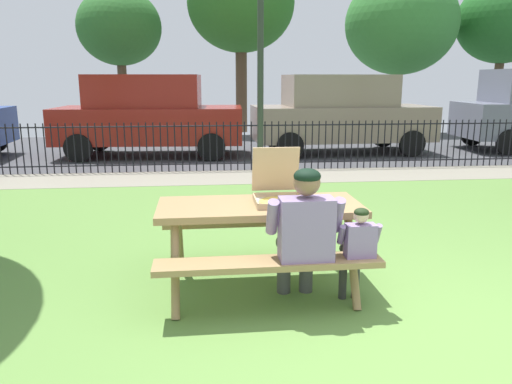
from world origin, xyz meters
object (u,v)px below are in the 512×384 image
child_at_table (357,247)px  far_tree_midleft (119,28)px  adult_at_table (304,232)px  far_tree_right (504,21)px  picnic_table_foreground (260,223)px  parked_car_center (341,113)px  far_tree_center (241,4)px  pizza_box_open (278,192)px  lamp_post_walkway (260,50)px  far_tree_midright (401,24)px  parked_car_left (149,114)px

child_at_table → far_tree_midleft: (-3.95, 13.85, 2.96)m
adult_at_table → far_tree_right: size_ratio=0.22×
far_tree_midleft → picnic_table_foreground: bearing=-76.4°
picnic_table_foreground → child_at_table: bearing=-35.1°
parked_car_center → far_tree_center: bearing=111.5°
picnic_table_foreground → far_tree_right: (10.23, 13.33, 3.23)m
adult_at_table → parked_car_center: (2.62, 8.51, 0.35)m
picnic_table_foreground → adult_at_table: (0.30, -0.50, 0.06)m
pizza_box_open → lamp_post_walkway: lamp_post_walkway is taller
pizza_box_open → far_tree_midright: far_tree_midright is taller
picnic_table_foreground → adult_at_table: 0.58m
far_tree_right → parked_car_center: bearing=-144.0°
parked_car_left → child_at_table: bearing=-73.4°
far_tree_midright → child_at_table: bearing=-112.4°
picnic_table_foreground → far_tree_midleft: 14.01m
parked_car_center → far_tree_midleft: size_ratio=0.94×
lamp_post_walkway → far_tree_midleft: 8.92m
adult_at_table → child_at_table: adult_at_table is taller
picnic_table_foreground → far_tree_midright: (6.44, 13.33, 3.10)m
far_tree_midleft → far_tree_right: 13.45m
parked_car_center → far_tree_midright: (3.52, 5.32, 2.70)m
child_at_table → far_tree_midright: far_tree_midright is taller
pizza_box_open → parked_car_center: bearing=70.9°
far_tree_center → adult_at_table: bearing=-92.2°
adult_at_table → child_at_table: 0.46m
far_tree_right → child_at_table: bearing=-124.4°
picnic_table_foreground → far_tree_center: far_tree_center is taller
parked_car_left → far_tree_right: 13.46m
lamp_post_walkway → far_tree_right: (9.63, 7.99, 1.45)m
pizza_box_open → far_tree_midleft: 13.94m
far_tree_center → parked_car_center: bearing=-68.5°
far_tree_right → adult_at_table: bearing=-125.7°
child_at_table → far_tree_center: far_tree_center is taller
pizza_box_open → far_tree_right: size_ratio=0.09×
picnic_table_foreground → child_at_table: 0.91m
parked_car_left → far_tree_midleft: far_tree_midleft is taller
adult_at_table → far_tree_midleft: far_tree_midleft is taller
far_tree_midleft → far_tree_right: (13.45, 0.00, 0.35)m
parked_car_center → far_tree_midright: size_ratio=0.82×
picnic_table_foreground → pizza_box_open: pizza_box_open is taller
lamp_post_walkway → far_tree_right: bearing=39.7°
far_tree_midright → far_tree_right: size_ratio=1.03×
parked_car_left → parked_car_center: size_ratio=1.01×
far_tree_midleft → far_tree_center: (4.04, 0.00, 0.81)m
lamp_post_walkway → child_at_table: bearing=-88.6°
adult_at_table → far_tree_center: (0.53, 13.83, 3.63)m
parked_car_left → far_tree_center: 6.78m
picnic_table_foreground → child_at_table: (0.74, -0.52, -0.08)m
parked_car_left → far_tree_midleft: (-1.41, 5.31, 2.47)m
adult_at_table → far_tree_midright: 15.43m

